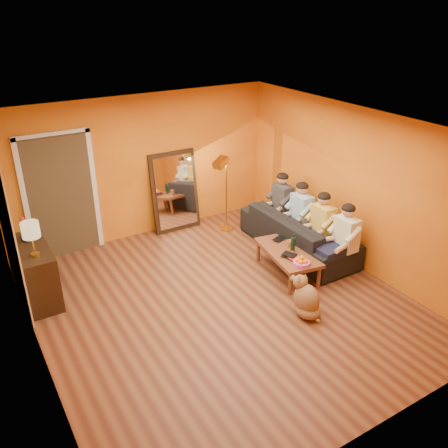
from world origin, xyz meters
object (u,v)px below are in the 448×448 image
dog (307,296)px  vase (26,234)px  floor_lamp (226,195)px  person_mid_right (301,215)px  table_lamp (32,239)px  person_mid_left (322,226)px  sideboard (36,272)px  mirror_frame (175,191)px  wine_bottle (293,243)px  sofa (298,232)px  tumbler (289,243)px  person_far_right (282,204)px  coffee_table (287,262)px  person_far_left (346,239)px  laptop (283,239)px

dog → vase: 4.15m
floor_lamp → person_mid_right: floor_lamp is taller
table_lamp → dog: 3.85m
floor_lamp → person_mid_left: bearing=-89.2°
dog → sideboard: bearing=163.5°
mirror_frame → wine_bottle: size_ratio=4.90×
wine_bottle → sofa: bearing=44.7°
mirror_frame → floor_lamp: mirror_frame is taller
sideboard → tumbler: sideboard is taller
person_far_right → tumbler: person_far_right is taller
mirror_frame → person_mid_right: 2.41m
sideboard → floor_lamp: (3.57, 0.49, 0.29)m
sofa → coffee_table: size_ratio=1.91×
floor_lamp → person_mid_left: floor_lamp is taller
coffee_table → floor_lamp: (-0.00, 1.89, 0.51)m
person_far_right → wine_bottle: size_ratio=3.94×
sofa → coffee_table: (-0.67, -0.56, -0.13)m
table_lamp → wine_bottle: table_lamp is taller
person_far_left → coffee_table: bearing=151.0°
vase → table_lamp: bearing=-90.0°
table_lamp → person_mid_left: size_ratio=0.42×
dog → person_far_left: bearing=46.0°
wine_bottle → person_mid_right: bearing=43.6°
sideboard → person_mid_left: 4.56m
person_far_right → floor_lamp: bearing=139.6°
floor_lamp → tumbler: floor_lamp is taller
sofa → wine_bottle: 0.90m
laptop → dog: bearing=-133.3°
sideboard → coffee_table: size_ratio=0.97×
dog → wine_bottle: wine_bottle is taller
dog → sofa: bearing=75.8°
sideboard → laptop: sideboard is taller
sofa → wine_bottle: (-0.62, -0.61, 0.24)m
floor_lamp → person_mid_left: (0.80, -1.78, -0.11)m
coffee_table → tumbler: bearing=54.0°
sideboard → table_lamp: size_ratio=2.31×
dog → person_mid_left: person_mid_left is taller
mirror_frame → tumbler: size_ratio=14.37×
floor_lamp → wine_bottle: bearing=-111.8°
person_mid_left → person_far_right: same height
sideboard → vase: vase is taller
sofa → floor_lamp: floor_lamp is taller
mirror_frame → laptop: size_ratio=4.35×
sideboard → coffee_table: sideboard is taller
person_mid_right → vase: person_mid_right is taller
dog → person_mid_left: 1.71m
dog → person_far_right: bearing=81.9°
person_mid_left → person_mid_right: 0.55m
person_far_right → laptop: size_ratio=3.49×
dog → person_mid_left: size_ratio=0.51×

